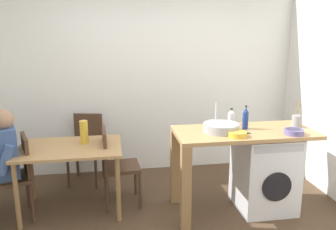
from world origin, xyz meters
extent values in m
cube|color=white|center=(0.00, 1.75, 1.35)|extent=(4.60, 0.10, 2.70)
cube|color=tan|center=(-0.94, 0.65, 0.72)|extent=(1.10, 0.76, 0.03)
cylinder|color=#977045|center=(-1.44, 0.32, 0.35)|extent=(0.05, 0.05, 0.71)
cylinder|color=#977045|center=(-0.44, 0.32, 0.35)|extent=(0.05, 0.05, 0.71)
cylinder|color=#977045|center=(-1.44, 0.98, 0.35)|extent=(0.05, 0.05, 0.71)
cylinder|color=#977045|center=(-0.44, 0.98, 0.35)|extent=(0.05, 0.05, 0.71)
cube|color=#4C3323|center=(-1.56, 0.55, 0.45)|extent=(0.51, 0.51, 0.04)
cube|color=#4C3323|center=(-1.39, 0.61, 0.68)|extent=(0.16, 0.37, 0.45)
cylinder|color=#4C3323|center=(-1.33, 0.44, 0.23)|extent=(0.04, 0.04, 0.45)
cylinder|color=#4C3323|center=(-1.45, 0.78, 0.23)|extent=(0.04, 0.04, 0.45)
cube|color=#4C3323|center=(-0.39, 0.70, 0.45)|extent=(0.42, 0.42, 0.04)
cube|color=#4C3323|center=(-0.57, 0.69, 0.68)|extent=(0.06, 0.38, 0.45)
cylinder|color=#4C3323|center=(-0.22, 0.89, 0.23)|extent=(0.04, 0.04, 0.45)
cylinder|color=#4C3323|center=(-0.20, 0.53, 0.23)|extent=(0.04, 0.04, 0.45)
cylinder|color=#4C3323|center=(-0.58, 0.87, 0.23)|extent=(0.04, 0.04, 0.45)
cylinder|color=#4C3323|center=(-0.56, 0.51, 0.23)|extent=(0.04, 0.04, 0.45)
cube|color=#4C3323|center=(-0.84, 1.35, 0.45)|extent=(0.48, 0.48, 0.04)
cube|color=#4C3323|center=(-0.80, 1.52, 0.68)|extent=(0.38, 0.12, 0.45)
cylinder|color=#4C3323|center=(-0.71, 1.13, 0.23)|extent=(0.04, 0.04, 0.45)
cylinder|color=#4C3323|center=(-1.06, 1.22, 0.23)|extent=(0.04, 0.04, 0.45)
cylinder|color=#4C3323|center=(-0.62, 1.48, 0.23)|extent=(0.04, 0.04, 0.45)
cylinder|color=#4C3323|center=(-0.98, 1.57, 0.23)|extent=(0.04, 0.04, 0.45)
cube|color=#3F598C|center=(-1.56, 0.55, 0.75)|extent=(0.30, 0.39, 0.52)
cylinder|color=#3F598C|center=(-1.51, 0.34, 0.74)|extent=(0.21, 0.15, 0.31)
cylinder|color=#3F598C|center=(-1.65, 0.74, 0.74)|extent=(0.21, 0.15, 0.31)
sphere|color=#A57A5B|center=(-1.56, 0.55, 1.09)|extent=(0.21, 0.21, 0.21)
cube|color=tan|center=(0.92, 0.35, 0.90)|extent=(1.50, 0.68, 0.04)
cube|color=#A07749|center=(0.22, 0.06, 0.44)|extent=(0.10, 0.10, 0.88)
cube|color=#A07749|center=(0.22, 0.64, 0.44)|extent=(0.10, 0.10, 0.88)
cube|color=silver|center=(1.18, 0.35, 0.43)|extent=(0.60, 0.60, 0.86)
cylinder|color=black|center=(1.18, 0.04, 0.39)|extent=(0.32, 0.02, 0.32)
cube|color=#B2B2B7|center=(1.18, 0.05, 0.80)|extent=(0.54, 0.01, 0.08)
cylinder|color=#9EA0A5|center=(0.66, 0.35, 0.97)|extent=(0.38, 0.38, 0.09)
cylinder|color=#B2B2B7|center=(0.66, 0.53, 1.06)|extent=(0.02, 0.02, 0.28)
cylinder|color=silver|center=(0.86, 0.61, 0.99)|extent=(0.08, 0.08, 0.14)
cone|color=silver|center=(0.86, 0.61, 1.08)|extent=(0.07, 0.07, 0.04)
cylinder|color=#262626|center=(0.86, 0.61, 1.10)|extent=(0.03, 0.03, 0.02)
cylinder|color=navy|center=(0.95, 0.41, 1.01)|extent=(0.06, 0.06, 0.19)
cone|color=navy|center=(0.95, 0.41, 1.13)|extent=(0.06, 0.06, 0.05)
cylinder|color=#262626|center=(0.95, 0.41, 1.17)|extent=(0.03, 0.03, 0.02)
cylinder|color=gold|center=(0.77, 0.15, 0.95)|extent=(0.19, 0.19, 0.05)
cylinder|color=olive|center=(0.77, 0.15, 0.96)|extent=(0.15, 0.15, 0.03)
cylinder|color=gray|center=(1.55, 0.40, 0.99)|extent=(0.11, 0.11, 0.13)
cylinder|color=#99724C|center=(1.53, 0.41, 1.13)|extent=(0.01, 0.04, 0.18)
cylinder|color=#99724C|center=(1.57, 0.39, 1.13)|extent=(0.01, 0.05, 0.18)
cylinder|color=slate|center=(1.37, 0.13, 0.95)|extent=(0.20, 0.20, 0.05)
cylinder|color=#3D375B|center=(1.37, 0.13, 0.96)|extent=(0.16, 0.16, 0.03)
cylinder|color=gold|center=(-0.79, 0.75, 0.87)|extent=(0.09, 0.09, 0.26)
cube|color=#B2B2B7|center=(0.87, 0.25, 0.92)|extent=(0.15, 0.06, 0.01)
cube|color=#262628|center=(0.87, 0.25, 0.92)|extent=(0.15, 0.06, 0.01)
camera|label=1|loc=(-0.46, -2.98, 1.93)|focal=36.31mm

